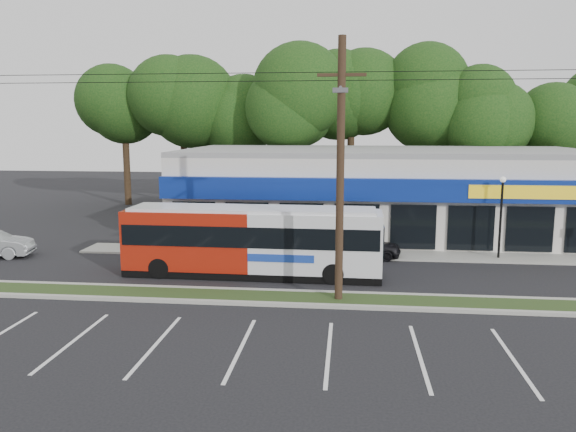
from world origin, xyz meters
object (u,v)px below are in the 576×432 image
(metrobus, at_px, (253,239))
(pedestrian_b, at_px, (322,239))
(lamp_post, at_px, (501,208))
(pedestrian_a, at_px, (361,244))
(utility_pole, at_px, (336,162))
(car_dark, at_px, (363,245))

(metrobus, xyz_separation_m, pedestrian_b, (2.96, 4.00, -0.71))
(lamp_post, bearing_deg, pedestrian_b, -178.09)
(lamp_post, distance_m, pedestrian_a, 7.34)
(utility_pole, distance_m, lamp_post, 11.67)
(utility_pole, height_order, car_dark, utility_pole)
(lamp_post, bearing_deg, pedestrian_a, -170.02)
(metrobus, bearing_deg, pedestrian_a, 32.71)
(pedestrian_b, bearing_deg, metrobus, 54.52)
(car_dark, height_order, pedestrian_b, pedestrian_b)
(lamp_post, height_order, metrobus, lamp_post)
(utility_pole, bearing_deg, car_dark, 80.52)
(lamp_post, xyz_separation_m, metrobus, (-11.96, -4.30, -1.01))
(car_dark, bearing_deg, pedestrian_a, 177.80)
(car_dark, bearing_deg, pedestrian_b, 94.49)
(utility_pole, height_order, pedestrian_a, utility_pole)
(pedestrian_a, xyz_separation_m, pedestrian_b, (-1.99, 0.93, 0.04))
(pedestrian_a, height_order, pedestrian_b, pedestrian_b)
(lamp_post, relative_size, metrobus, 0.36)
(utility_pole, bearing_deg, lamp_post, 43.95)
(lamp_post, xyz_separation_m, pedestrian_b, (-9.00, -0.30, -1.72))
(car_dark, relative_size, pedestrian_a, 2.15)
(car_dark, bearing_deg, metrobus, 132.82)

